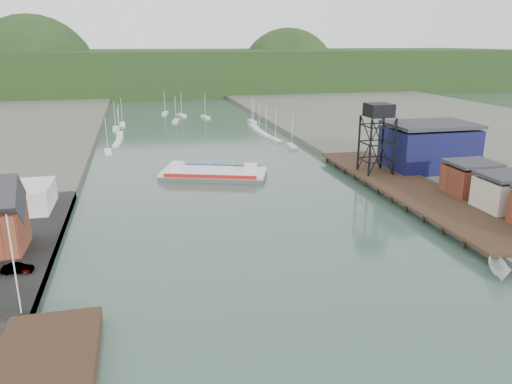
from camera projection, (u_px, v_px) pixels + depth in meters
name	position (u px, v px, depth m)	size (l,w,h in m)	color
ground	(321.00, 335.00, 56.03)	(600.00, 600.00, 0.00)	#314D44
west_stage	(45.00, 365.00, 49.35)	(10.00, 18.00, 1.80)	black
east_pier	(411.00, 188.00, 105.57)	(14.00, 70.00, 2.45)	black
white_shed	(0.00, 199.00, 91.72)	(18.00, 12.00, 4.50)	silver
flagpole	(14.00, 265.00, 55.83)	(0.16, 0.16, 12.00)	silver
lift_tower	(379.00, 115.00, 113.25)	(6.50, 6.50, 16.00)	black
blue_shed	(429.00, 147.00, 120.92)	(20.50, 14.50, 11.30)	#0C0D35
marina_sailboats	(189.00, 129.00, 184.86)	(57.71, 92.65, 0.90)	silver
distant_hills	(157.00, 74.00, 332.71)	(500.00, 120.00, 80.00)	#1D3216
chain_ferry	(214.00, 173.00, 120.33)	(26.75, 17.60, 3.58)	#4D4C4F
motorboat	(499.00, 269.00, 69.48)	(2.28, 6.07, 2.35)	silver
car_west_a	(18.00, 268.00, 67.36)	(1.59, 3.95, 1.35)	#999999
car_west_b	(17.00, 268.00, 67.23)	(1.40, 4.01, 1.32)	#999999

